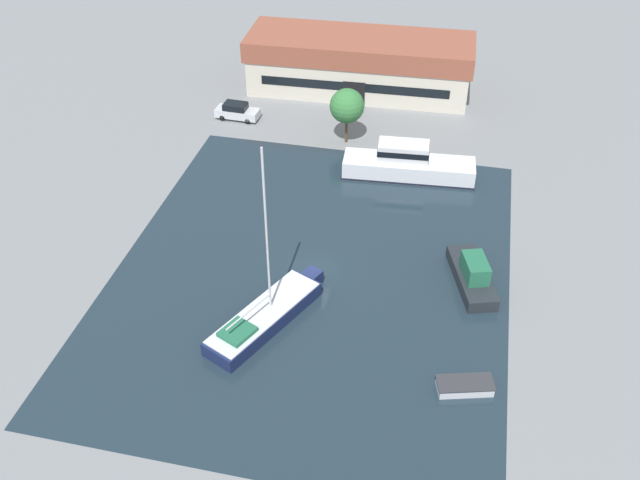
{
  "coord_description": "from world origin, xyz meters",
  "views": [
    {
      "loc": [
        9.69,
        -40.75,
        35.34
      ],
      "look_at": [
        0.0,
        2.78,
        1.0
      ],
      "focal_mm": 40.0,
      "sensor_mm": 36.0,
      "label": 1
    }
  ],
  "objects_px": {
    "cabin_boat": "(473,275)",
    "quay_tree_near_building": "(347,106)",
    "motor_cruiser": "(407,165)",
    "warehouse_building": "(359,63)",
    "parked_car": "(237,111)",
    "sailboat_moored": "(266,315)",
    "small_dinghy": "(465,386)"
  },
  "relations": [
    {
      "from": "quay_tree_near_building",
      "to": "cabin_boat",
      "type": "distance_m",
      "value": 23.29
    },
    {
      "from": "parked_car",
      "to": "motor_cruiser",
      "type": "distance_m",
      "value": 19.98
    },
    {
      "from": "quay_tree_near_building",
      "to": "parked_car",
      "type": "bearing_deg",
      "value": 169.19
    },
    {
      "from": "motor_cruiser",
      "to": "warehouse_building",
      "type": "bearing_deg",
      "value": 19.54
    },
    {
      "from": "warehouse_building",
      "to": "cabin_boat",
      "type": "xyz_separation_m",
      "value": [
        14.1,
        -30.79,
        -2.21
      ]
    },
    {
      "from": "warehouse_building",
      "to": "motor_cruiser",
      "type": "bearing_deg",
      "value": -68.1
    },
    {
      "from": "parked_car",
      "to": "small_dinghy",
      "type": "bearing_deg",
      "value": 41.2
    },
    {
      "from": "warehouse_building",
      "to": "sailboat_moored",
      "type": "distance_m",
      "value": 38.26
    },
    {
      "from": "quay_tree_near_building",
      "to": "small_dinghy",
      "type": "relative_size",
      "value": 1.44
    },
    {
      "from": "small_dinghy",
      "to": "cabin_boat",
      "type": "bearing_deg",
      "value": 164.87
    },
    {
      "from": "small_dinghy",
      "to": "warehouse_building",
      "type": "bearing_deg",
      "value": -176.75
    },
    {
      "from": "parked_car",
      "to": "sailboat_moored",
      "type": "relative_size",
      "value": 0.33
    },
    {
      "from": "warehouse_building",
      "to": "motor_cruiser",
      "type": "height_order",
      "value": "warehouse_building"
    },
    {
      "from": "warehouse_building",
      "to": "parked_car",
      "type": "bearing_deg",
      "value": -141.24
    },
    {
      "from": "quay_tree_near_building",
      "to": "small_dinghy",
      "type": "height_order",
      "value": "quay_tree_near_building"
    },
    {
      "from": "parked_car",
      "to": "motor_cruiser",
      "type": "xyz_separation_m",
      "value": [
        18.6,
        -7.28,
        0.38
      ]
    },
    {
      "from": "quay_tree_near_building",
      "to": "warehouse_building",
      "type": "bearing_deg",
      "value": 94.1
    },
    {
      "from": "sailboat_moored",
      "to": "small_dinghy",
      "type": "relative_size",
      "value": 3.58
    },
    {
      "from": "cabin_boat",
      "to": "quay_tree_near_building",
      "type": "bearing_deg",
      "value": 106.97
    },
    {
      "from": "parked_car",
      "to": "small_dinghy",
      "type": "height_order",
      "value": "parked_car"
    },
    {
      "from": "quay_tree_near_building",
      "to": "cabin_boat",
      "type": "height_order",
      "value": "quay_tree_near_building"
    },
    {
      "from": "sailboat_moored",
      "to": "quay_tree_near_building",
      "type": "bearing_deg",
      "value": 113.36
    },
    {
      "from": "quay_tree_near_building",
      "to": "small_dinghy",
      "type": "bearing_deg",
      "value": -65.61
    },
    {
      "from": "motor_cruiser",
      "to": "cabin_boat",
      "type": "xyz_separation_m",
      "value": [
        6.64,
        -13.92,
        -0.37
      ]
    },
    {
      "from": "warehouse_building",
      "to": "motor_cruiser",
      "type": "distance_m",
      "value": 18.54
    },
    {
      "from": "parked_car",
      "to": "cabin_boat",
      "type": "distance_m",
      "value": 32.96
    },
    {
      "from": "warehouse_building",
      "to": "parked_car",
      "type": "relative_size",
      "value": 5.39
    },
    {
      "from": "sailboat_moored",
      "to": "cabin_boat",
      "type": "xyz_separation_m",
      "value": [
        13.94,
        7.4,
        0.19
      ]
    },
    {
      "from": "quay_tree_near_building",
      "to": "motor_cruiser",
      "type": "height_order",
      "value": "quay_tree_near_building"
    },
    {
      "from": "sailboat_moored",
      "to": "cabin_boat",
      "type": "height_order",
      "value": "sailboat_moored"
    },
    {
      "from": "motor_cruiser",
      "to": "small_dinghy",
      "type": "height_order",
      "value": "motor_cruiser"
    },
    {
      "from": "small_dinghy",
      "to": "sailboat_moored",
      "type": "bearing_deg",
      "value": -118.36
    }
  ]
}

